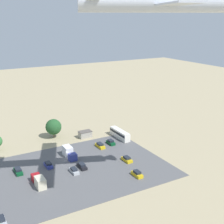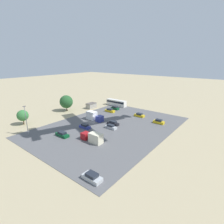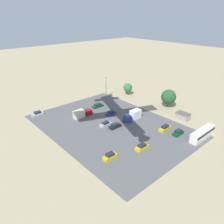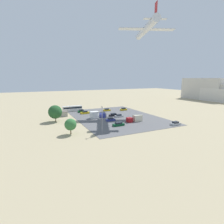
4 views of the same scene
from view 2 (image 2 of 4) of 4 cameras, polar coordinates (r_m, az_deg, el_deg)
ground_plane at (r=68.10m, az=-5.88°, el=-3.23°), size 400.00×400.00×0.00m
parking_lot_surface at (r=63.02m, az=-0.53°, el=-4.79°), size 54.68×39.01×0.08m
shed_building at (r=87.10m, az=-6.80°, el=2.09°), size 4.93×3.20×2.54m
bus at (r=90.78m, az=1.42°, el=3.11°), size 2.47×11.23×3.07m
parked_car_0 at (r=62.06m, az=-8.85°, el=-4.67°), size 1.79×4.20×1.54m
parked_car_1 at (r=74.44m, az=8.93°, el=-1.02°), size 1.88×4.22×1.50m
parked_car_2 at (r=57.31m, az=-15.95°, el=-7.02°), size 1.87×4.79×1.53m
parked_car_3 at (r=37.40m, az=-6.53°, el=-20.37°), size 1.98×4.28×1.50m
parked_car_4 at (r=61.13m, az=-0.39°, el=-4.86°), size 1.73×4.26×1.41m
parked_car_5 at (r=84.07m, az=0.97°, el=1.31°), size 1.82×4.00×1.65m
parked_car_6 at (r=68.06m, az=15.02°, el=-3.08°), size 1.72×4.06×1.63m
parked_car_7 at (r=80.17m, az=-0.71°, el=0.51°), size 1.80×4.77×1.59m
parked_car_8 at (r=64.42m, az=0.35°, el=-3.66°), size 1.75×4.48×1.50m
parked_truck_0 at (r=69.61m, az=-5.92°, el=-1.41°), size 2.49×7.40×3.28m
parked_truck_1 at (r=51.75m, az=-6.29°, el=-8.26°), size 2.33×7.32×2.89m
tree_near_shed at (r=71.86m, az=-27.15°, el=-1.04°), size 4.10×4.10×5.56m
tree_apron_mid at (r=83.79m, az=-14.70°, el=3.25°), size 6.04×6.04×7.41m
light_pole_lot_centre at (r=60.92m, az=-26.24°, el=-2.16°), size 0.90×0.28×9.46m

